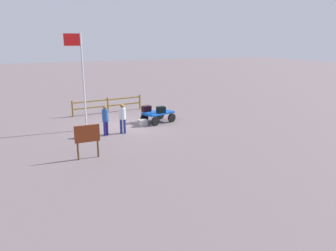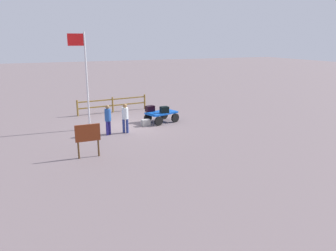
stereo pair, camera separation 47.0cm
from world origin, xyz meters
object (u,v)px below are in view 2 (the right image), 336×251
(flagpole, at_px, (84,73))
(suitcase_dark, at_px, (146,123))
(worker_trailing, at_px, (108,118))
(suitcase_grey, at_px, (150,109))
(worker_lead, at_px, (125,116))
(luggage_cart, at_px, (161,115))
(signboard, at_px, (88,136))
(suitcase_navy, at_px, (164,110))

(flagpole, bearing_deg, suitcase_dark, 169.75)
(suitcase_dark, distance_m, worker_trailing, 2.75)
(suitcase_grey, bearing_deg, flagpole, 4.33)
(suitcase_dark, relative_size, worker_lead, 0.32)
(luggage_cart, bearing_deg, signboard, 40.93)
(flagpole, bearing_deg, worker_lead, 139.00)
(suitcase_grey, bearing_deg, luggage_cart, 145.07)
(suitcase_navy, bearing_deg, suitcase_grey, -45.62)
(luggage_cart, bearing_deg, suitcase_dark, 21.80)
(luggage_cart, relative_size, suitcase_navy, 4.26)
(suitcase_grey, relative_size, signboard, 0.40)
(suitcase_navy, relative_size, worker_trailing, 0.30)
(signboard, bearing_deg, suitcase_dark, -134.84)
(suitcase_navy, xyz_separation_m, signboard, (5.38, 4.30, 0.15))
(worker_trailing, distance_m, flagpole, 2.89)
(worker_lead, xyz_separation_m, signboard, (2.57, 3.14, 0.03))
(suitcase_navy, relative_size, flagpole, 0.09)
(suitcase_navy, xyz_separation_m, suitcase_dark, (1.30, 0.20, -0.65))
(worker_lead, height_order, signboard, worker_lead)
(suitcase_navy, bearing_deg, suitcase_dark, 8.67)
(luggage_cart, distance_m, flagpole, 5.31)
(worker_lead, xyz_separation_m, worker_trailing, (0.95, -0.02, -0.02))
(suitcase_dark, bearing_deg, signboard, 45.16)
(suitcase_grey, xyz_separation_m, flagpole, (3.93, 0.30, 2.41))
(suitcase_navy, relative_size, suitcase_grey, 0.83)
(suitcase_navy, height_order, worker_trailing, worker_trailing)
(suitcase_grey, xyz_separation_m, signboard, (4.70, 5.00, 0.16))
(luggage_cart, bearing_deg, worker_trailing, 21.26)
(suitcase_grey, height_order, suitcase_dark, suitcase_grey)
(worker_lead, bearing_deg, luggage_cart, -152.02)
(worker_lead, relative_size, signboard, 1.11)
(suitcase_navy, distance_m, signboard, 6.89)
(signboard, bearing_deg, luggage_cart, -139.07)
(signboard, bearing_deg, flagpole, -99.24)
(suitcase_dark, bearing_deg, worker_lead, 32.45)
(suitcase_dark, relative_size, signboard, 0.36)
(flagpole, xyz_separation_m, signboard, (0.77, 4.71, -2.25))
(worker_trailing, height_order, signboard, worker_trailing)
(suitcase_dark, xyz_separation_m, signboard, (4.08, 4.11, 0.80))
(suitcase_grey, bearing_deg, worker_trailing, 30.88)
(suitcase_grey, distance_m, worker_trailing, 3.60)
(suitcase_dark, height_order, flagpole, flagpole)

